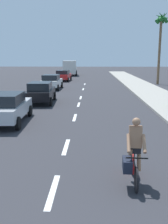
{
  "coord_description": "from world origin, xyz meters",
  "views": [
    {
      "loc": [
        1.0,
        -0.86,
        3.36
      ],
      "look_at": [
        0.65,
        9.89,
        1.1
      ],
      "focal_mm": 41.49,
      "sensor_mm": 36.0,
      "label": 1
    }
  ],
  "objects_px": {
    "parked_car_red": "(63,75)",
    "palm_tree_distant": "(161,27)",
    "delivery_truck": "(70,68)",
    "parked_car_silver": "(7,107)",
    "cyclist": "(133,154)",
    "parked_car_black": "(41,92)",
    "parked_car_white": "(51,81)"
  },
  "relations": [
    {
      "from": "parked_car_white",
      "to": "delivery_truck",
      "type": "distance_m",
      "value": 22.17
    },
    {
      "from": "parked_car_black",
      "to": "palm_tree_distant",
      "type": "relative_size",
      "value": 0.48
    },
    {
      "from": "parked_car_silver",
      "to": "parked_car_red",
      "type": "distance_m",
      "value": 24.99
    },
    {
      "from": "parked_car_black",
      "to": "parked_car_red",
      "type": "height_order",
      "value": "same"
    },
    {
      "from": "parked_car_white",
      "to": "parked_car_red",
      "type": "distance_m",
      "value": 10.02
    },
    {
      "from": "cyclist",
      "to": "delivery_truck",
      "type": "bearing_deg",
      "value": -79.26
    },
    {
      "from": "delivery_truck",
      "to": "palm_tree_distant",
      "type": "distance_m",
      "value": 21.59
    },
    {
      "from": "parked_car_white",
      "to": "delivery_truck",
      "type": "xyz_separation_m",
      "value": [
        0.1,
        22.16,
        0.66
      ]
    },
    {
      "from": "parked_car_red",
      "to": "palm_tree_distant",
      "type": "bearing_deg",
      "value": -15.8
    },
    {
      "from": "cyclist",
      "to": "parked_car_white",
      "type": "relative_size",
      "value": 0.42
    },
    {
      "from": "parked_car_silver",
      "to": "parked_car_white",
      "type": "height_order",
      "value": "same"
    },
    {
      "from": "cyclist",
      "to": "palm_tree_distant",
      "type": "height_order",
      "value": "palm_tree_distant"
    },
    {
      "from": "parked_car_silver",
      "to": "palm_tree_distant",
      "type": "xyz_separation_m",
      "value": [
        12.91,
        20.67,
        6.24
      ]
    },
    {
      "from": "palm_tree_distant",
      "to": "parked_car_white",
      "type": "bearing_deg",
      "value": -156.19
    },
    {
      "from": "cyclist",
      "to": "parked_car_white",
      "type": "xyz_separation_m",
      "value": [
        -5.59,
        21.5,
        0.01
      ]
    },
    {
      "from": "parked_car_white",
      "to": "delivery_truck",
      "type": "bearing_deg",
      "value": 90.96
    },
    {
      "from": "parked_car_black",
      "to": "parked_car_red",
      "type": "bearing_deg",
      "value": 88.37
    },
    {
      "from": "cyclist",
      "to": "parked_car_silver",
      "type": "relative_size",
      "value": 0.42
    },
    {
      "from": "parked_car_silver",
      "to": "parked_car_white",
      "type": "relative_size",
      "value": 1.0
    },
    {
      "from": "parked_car_silver",
      "to": "delivery_truck",
      "type": "height_order",
      "value": "delivery_truck"
    },
    {
      "from": "delivery_truck",
      "to": "parked_car_white",
      "type": "bearing_deg",
      "value": -93.02
    },
    {
      "from": "parked_car_white",
      "to": "parked_car_red",
      "type": "xyz_separation_m",
      "value": [
        0.16,
        10.02,
        0.0
      ]
    },
    {
      "from": "parked_car_black",
      "to": "palm_tree_distant",
      "type": "distance_m",
      "value": 20.04
    },
    {
      "from": "parked_car_black",
      "to": "delivery_truck",
      "type": "height_order",
      "value": "delivery_truck"
    },
    {
      "from": "delivery_truck",
      "to": "palm_tree_distant",
      "type": "xyz_separation_m",
      "value": [
        12.8,
        -16.46,
        5.58
      ]
    },
    {
      "from": "parked_car_black",
      "to": "palm_tree_distant",
      "type": "height_order",
      "value": "palm_tree_distant"
    },
    {
      "from": "parked_car_black",
      "to": "parked_car_red",
      "type": "distance_m",
      "value": 18.83
    },
    {
      "from": "cyclist",
      "to": "parked_car_black",
      "type": "xyz_separation_m",
      "value": [
        -5.02,
        12.69,
        0.01
      ]
    },
    {
      "from": "parked_car_white",
      "to": "palm_tree_distant",
      "type": "bearing_deg",
      "value": 25.05
    },
    {
      "from": "cyclist",
      "to": "parked_car_white",
      "type": "distance_m",
      "value": 22.21
    },
    {
      "from": "parked_car_silver",
      "to": "palm_tree_distant",
      "type": "relative_size",
      "value": 0.48
    },
    {
      "from": "parked_car_red",
      "to": "palm_tree_distant",
      "type": "height_order",
      "value": "palm_tree_distant"
    }
  ]
}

